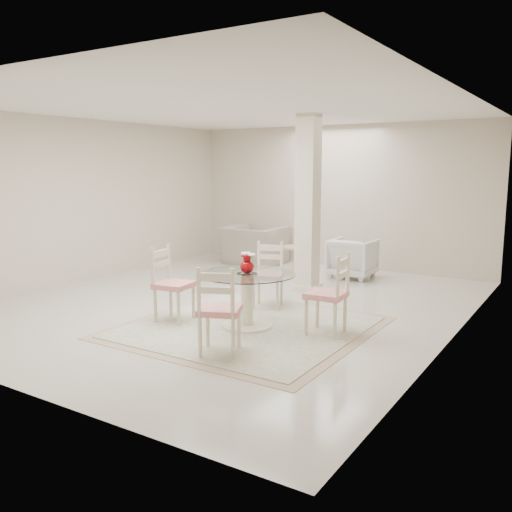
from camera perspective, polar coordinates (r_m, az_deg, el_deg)
The scene contains 13 objects.
ground at distance 7.73m, azimuth -2.39°, elevation -5.00°, with size 7.00×7.00×0.00m, color beige.
room_shell at distance 7.49m, azimuth -2.49°, elevation 8.89°, with size 6.02×7.02×2.71m.
column at distance 8.37m, azimuth 5.48°, elevation 5.44°, with size 0.30×0.30×2.70m, color beige.
area_rug at distance 6.59m, azimuth -0.94°, elevation -7.49°, with size 2.78×2.78×0.02m.
dining_table at distance 6.50m, azimuth -0.94°, elevation -4.67°, with size 1.16×1.16×0.67m.
red_vase at distance 6.41m, azimuth -0.94°, elevation -0.77°, with size 0.19×0.17×0.26m.
dining_chair_east at distance 6.22m, azimuth 8.01°, elevation -3.41°, with size 0.45×0.45×1.05m.
dining_chair_north at distance 7.42m, azimuth 1.34°, elevation -1.48°, with size 0.51×0.51×0.99m.
dining_chair_west at distance 6.83m, azimuth -9.11°, elevation -2.33°, with size 0.47×0.47×1.04m.
dining_chair_south at distance 5.52m, azimuth -4.00°, elevation -5.08°, with size 0.55×0.55×1.04m.
recliner_taupe at distance 10.78m, azimuth -0.25°, elevation 1.15°, with size 1.15×1.01×0.75m, color gray.
armchair_white at distance 9.60m, azimuth 10.11°, elevation -0.21°, with size 0.73×0.75×0.68m, color white.
side_table at distance 9.68m, azimuth 4.10°, elevation -0.62°, with size 0.50×0.50×0.52m.
Camera 1 is at (4.27, -6.15, 1.92)m, focal length 38.00 mm.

